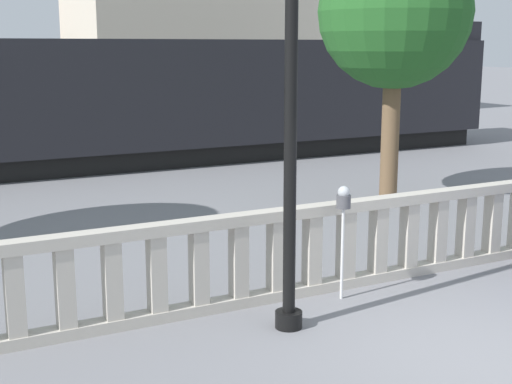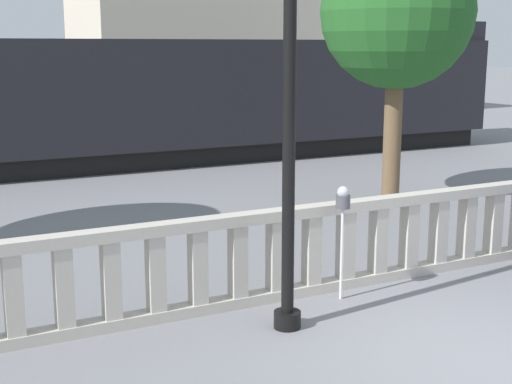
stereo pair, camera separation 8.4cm
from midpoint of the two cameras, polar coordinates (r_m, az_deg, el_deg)
The scene contains 7 objects.
ground_plane at distance 8.09m, azimuth 18.30°, elevation -12.78°, with size 160.00×160.00×0.00m, color slate.
balustrade at distance 9.81m, azimuth 7.43°, elevation -4.21°, with size 13.84×0.24×1.21m.
lamppost at distance 7.93m, azimuth 3.00°, elevation 8.63°, with size 0.34×0.34×5.27m.
parking_meter at distance 9.19m, azimuth 7.23°, elevation -1.23°, with size 0.19×0.19×1.51m.
train_near at distance 20.29m, azimuth -7.33°, elevation 7.43°, with size 21.65×3.02×4.03m.
train_far at distance 34.56m, azimuth -19.02°, elevation 8.47°, with size 24.56×2.73×3.89m.
tree_right at distance 15.07m, azimuth 11.39°, elevation 13.85°, with size 3.12×3.12×5.50m.
Camera 2 is at (-5.34, -5.11, 3.26)m, focal length 50.00 mm.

